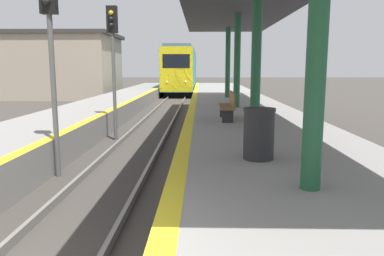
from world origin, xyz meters
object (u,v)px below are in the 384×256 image
Objects in this scene: train at (182,70)px; signal_mid at (113,48)px; trash_bin at (259,134)px; bench at (228,105)px; signal_near at (50,37)px.

train is 27.10m from signal_mid.
trash_bin reaches higher than bench.
signal_near is at bearing -92.48° from train.
signal_near is 4.84× the size of trash_bin.
trash_bin is at bearing -56.49° from signal_mid.
trash_bin is 5.38m from bench.
signal_mid reaches higher than trash_bin.
signal_mid is 7.73m from trash_bin.
bench is (2.94, -27.93, -0.97)m from train.
train is at bearing 87.84° from signal_mid.
trash_bin is at bearing -20.31° from signal_near.
bench is (4.31, 3.72, -1.89)m from signal_near.
signal_mid is at bearing 167.62° from bench.
signal_mid reaches higher than bench.
signal_near reaches higher than bench.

